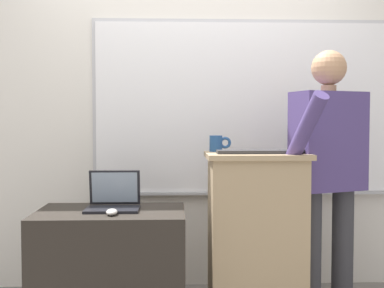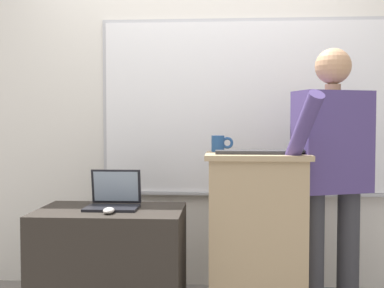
{
  "view_description": "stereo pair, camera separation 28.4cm",
  "coord_description": "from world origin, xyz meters",
  "px_view_note": "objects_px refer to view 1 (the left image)",
  "views": [
    {
      "loc": [
        -0.11,
        -2.29,
        1.19
      ],
      "look_at": [
        -0.01,
        0.55,
        1.07
      ],
      "focal_mm": 45.0,
      "sensor_mm": 36.0,
      "label": 1
    },
    {
      "loc": [
        0.17,
        -2.28,
        1.19
      ],
      "look_at": [
        -0.01,
        0.55,
        1.07
      ],
      "focal_mm": 45.0,
      "sensor_mm": 36.0,
      "label": 2
    }
  ],
  "objects_px": {
    "computer_mouse_by_laptop": "(112,212)",
    "computer_mouse_by_keyboard": "(300,151)",
    "laptop": "(114,199)",
    "wireless_keyboard": "(255,152)",
    "lectern_podium": "(256,238)",
    "person_presenter": "(328,165)",
    "side_desk": "(111,270)",
    "coffee_mug": "(217,143)"
  },
  "relations": [
    {
      "from": "laptop",
      "to": "computer_mouse_by_keyboard",
      "type": "bearing_deg",
      "value": -1.54
    },
    {
      "from": "person_presenter",
      "to": "laptop",
      "type": "height_order",
      "value": "person_presenter"
    },
    {
      "from": "computer_mouse_by_laptop",
      "to": "lectern_podium",
      "type": "bearing_deg",
      "value": 14.72
    },
    {
      "from": "computer_mouse_by_laptop",
      "to": "computer_mouse_by_keyboard",
      "type": "height_order",
      "value": "computer_mouse_by_keyboard"
    },
    {
      "from": "wireless_keyboard",
      "to": "coffee_mug",
      "type": "height_order",
      "value": "coffee_mug"
    },
    {
      "from": "computer_mouse_by_keyboard",
      "to": "coffee_mug",
      "type": "height_order",
      "value": "coffee_mug"
    },
    {
      "from": "lectern_podium",
      "to": "computer_mouse_by_keyboard",
      "type": "bearing_deg",
      "value": -13.2
    },
    {
      "from": "laptop",
      "to": "coffee_mug",
      "type": "height_order",
      "value": "coffee_mug"
    },
    {
      "from": "wireless_keyboard",
      "to": "computer_mouse_by_laptop",
      "type": "relative_size",
      "value": 4.39
    },
    {
      "from": "lectern_podium",
      "to": "person_presenter",
      "type": "distance_m",
      "value": 0.62
    },
    {
      "from": "person_presenter",
      "to": "laptop",
      "type": "distance_m",
      "value": 1.29
    },
    {
      "from": "person_presenter",
      "to": "computer_mouse_by_keyboard",
      "type": "relative_size",
      "value": 16.25
    },
    {
      "from": "laptop",
      "to": "side_desk",
      "type": "bearing_deg",
      "value": -102.36
    },
    {
      "from": "computer_mouse_by_keyboard",
      "to": "coffee_mug",
      "type": "distance_m",
      "value": 0.51
    },
    {
      "from": "person_presenter",
      "to": "coffee_mug",
      "type": "height_order",
      "value": "person_presenter"
    },
    {
      "from": "side_desk",
      "to": "coffee_mug",
      "type": "distance_m",
      "value": 0.98
    },
    {
      "from": "side_desk",
      "to": "laptop",
      "type": "xyz_separation_m",
      "value": [
        0.01,
        0.05,
        0.41
      ]
    },
    {
      "from": "lectern_podium",
      "to": "person_presenter",
      "type": "xyz_separation_m",
      "value": [
        0.44,
        0.04,
        0.43
      ]
    },
    {
      "from": "side_desk",
      "to": "person_presenter",
      "type": "bearing_deg",
      "value": 5.27
    },
    {
      "from": "laptop",
      "to": "coffee_mug",
      "type": "distance_m",
      "value": 0.71
    },
    {
      "from": "side_desk",
      "to": "laptop",
      "type": "height_order",
      "value": "laptop"
    },
    {
      "from": "wireless_keyboard",
      "to": "coffee_mug",
      "type": "distance_m",
      "value": 0.29
    },
    {
      "from": "laptop",
      "to": "wireless_keyboard",
      "type": "relative_size",
      "value": 0.69
    },
    {
      "from": "wireless_keyboard",
      "to": "person_presenter",
      "type": "bearing_deg",
      "value": 11.76
    },
    {
      "from": "lectern_podium",
      "to": "computer_mouse_by_keyboard",
      "type": "relative_size",
      "value": 10.14
    },
    {
      "from": "computer_mouse_by_keyboard",
      "to": "coffee_mug",
      "type": "xyz_separation_m",
      "value": [
        -0.46,
        0.21,
        0.03
      ]
    },
    {
      "from": "person_presenter",
      "to": "coffee_mug",
      "type": "relative_size",
      "value": 12.12
    },
    {
      "from": "laptop",
      "to": "computer_mouse_by_laptop",
      "type": "xyz_separation_m",
      "value": [
        0.01,
        -0.19,
        -0.04
      ]
    },
    {
      "from": "person_presenter",
      "to": "computer_mouse_by_keyboard",
      "type": "bearing_deg",
      "value": -172.67
    },
    {
      "from": "lectern_podium",
      "to": "wireless_keyboard",
      "type": "distance_m",
      "value": 0.52
    },
    {
      "from": "lectern_podium",
      "to": "computer_mouse_by_laptop",
      "type": "relative_size",
      "value": 10.14
    },
    {
      "from": "laptop",
      "to": "wireless_keyboard",
      "type": "height_order",
      "value": "wireless_keyboard"
    },
    {
      "from": "lectern_podium",
      "to": "wireless_keyboard",
      "type": "height_order",
      "value": "wireless_keyboard"
    },
    {
      "from": "lectern_podium",
      "to": "wireless_keyboard",
      "type": "bearing_deg",
      "value": -108.66
    },
    {
      "from": "computer_mouse_by_laptop",
      "to": "side_desk",
      "type": "bearing_deg",
      "value": 99.98
    },
    {
      "from": "laptop",
      "to": "coffee_mug",
      "type": "relative_size",
      "value": 2.26
    },
    {
      "from": "computer_mouse_by_laptop",
      "to": "computer_mouse_by_keyboard",
      "type": "distance_m",
      "value": 1.13
    },
    {
      "from": "lectern_podium",
      "to": "coffee_mug",
      "type": "height_order",
      "value": "coffee_mug"
    },
    {
      "from": "person_presenter",
      "to": "laptop",
      "type": "bearing_deg",
      "value": 163.79
    },
    {
      "from": "person_presenter",
      "to": "computer_mouse_by_laptop",
      "type": "bearing_deg",
      "value": 172.15
    },
    {
      "from": "side_desk",
      "to": "person_presenter",
      "type": "relative_size",
      "value": 0.52
    },
    {
      "from": "side_desk",
      "to": "coffee_mug",
      "type": "height_order",
      "value": "coffee_mug"
    }
  ]
}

